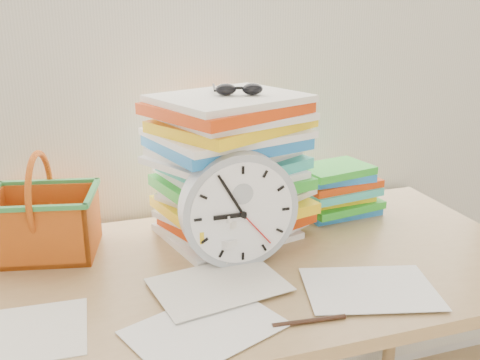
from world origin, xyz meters
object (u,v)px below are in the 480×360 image
object	(u,v)px
desk	(242,292)
basket	(42,205)
book_stack	(334,189)
clock	(239,209)
paper_stack	(231,168)

from	to	relation	value
desk	basket	bearing A→B (deg)	154.48
basket	book_stack	bearing A→B (deg)	12.87
clock	basket	size ratio (longest dim) A/B	1.09
desk	book_stack	world-z (taller)	book_stack
desk	paper_stack	world-z (taller)	paper_stack
desk	paper_stack	distance (m)	0.31
paper_stack	book_stack	xyz separation A→B (m)	(0.33, 0.06, -0.11)
paper_stack	basket	xyz separation A→B (m)	(-0.46, 0.04, -0.06)
desk	clock	xyz separation A→B (m)	(-0.01, 0.01, 0.21)
desk	paper_stack	xyz separation A→B (m)	(0.02, 0.17, 0.26)
clock	book_stack	distance (m)	0.42
paper_stack	basket	world-z (taller)	paper_stack
basket	clock	bearing A→B (deg)	-13.09
book_stack	clock	bearing A→B (deg)	-149.06
clock	basket	world-z (taller)	clock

